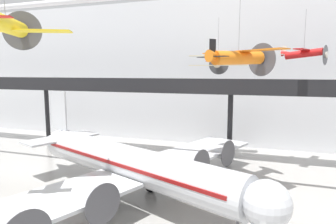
# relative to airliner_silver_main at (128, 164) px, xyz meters

# --- Properties ---
(hangar_back_wall) EXTENTS (140.00, 3.00, 23.22)m
(hangar_back_wall) POSITION_rel_airliner_silver_main_xyz_m (7.14, 24.79, 8.21)
(hangar_back_wall) COLOR silver
(hangar_back_wall) RESTS_ON ground
(mezzanine_walkway) EXTENTS (110.00, 3.20, 10.86)m
(mezzanine_walkway) POSITION_rel_airliner_silver_main_xyz_m (7.14, 15.67, 5.77)
(mezzanine_walkway) COLOR black
(mezzanine_walkway) RESTS_ON ground
(airliner_silver_main) EXTENTS (28.28, 33.17, 9.55)m
(airliner_silver_main) POSITION_rel_airliner_silver_main_xyz_m (0.00, 0.00, 0.00)
(airliner_silver_main) COLOR silver
(airliner_silver_main) RESTS_ON ground
(suspended_plane_yellow_lowwing) EXTENTS (8.59, 7.57, 5.34)m
(suspended_plane_yellow_lowwing) POSITION_rel_airliner_silver_main_xyz_m (-6.05, -6.76, 11.66)
(suspended_plane_yellow_lowwing) COLOR yellow
(suspended_plane_orange_highwing) EXTENTS (8.79, 8.13, 7.57)m
(suspended_plane_orange_highwing) POSITION_rel_airliner_silver_main_xyz_m (8.97, 6.55, 9.76)
(suspended_plane_orange_highwing) COLOR orange
(suspended_plane_cream_biplane) EXTENTS (7.94, 6.49, 7.50)m
(suspended_plane_cream_biplane) POSITION_rel_airliner_silver_main_xyz_m (5.28, 16.89, 9.68)
(suspended_plane_cream_biplane) COLOR beige
(suspended_plane_red_highwing) EXTENTS (5.33, 6.16, 6.36)m
(suspended_plane_red_highwing) POSITION_rel_airliner_silver_main_xyz_m (15.63, 14.74, 10.47)
(suspended_plane_red_highwing) COLOR red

